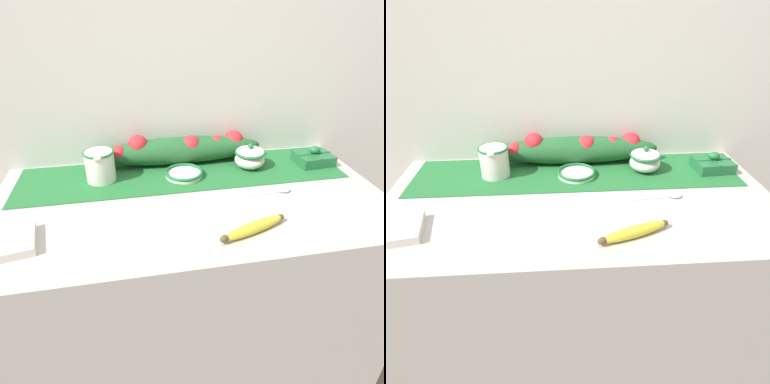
% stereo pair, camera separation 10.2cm
% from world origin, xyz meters
% --- Properties ---
extents(ground_plane, '(12.00, 12.00, 0.00)m').
position_xyz_m(ground_plane, '(0.00, 0.00, 0.00)').
color(ground_plane, '#7A6B5B').
extents(countertop, '(1.25, 0.65, 0.93)m').
position_xyz_m(countertop, '(0.00, 0.00, 0.47)').
color(countertop, '#B7B2AD').
rests_on(countertop, ground_plane).
extents(back_wall, '(2.05, 0.04, 2.40)m').
position_xyz_m(back_wall, '(0.00, 0.34, 1.20)').
color(back_wall, silver).
rests_on(back_wall, ground_plane).
extents(table_runner, '(1.15, 0.28, 0.00)m').
position_xyz_m(table_runner, '(0.00, 0.17, 0.93)').
color(table_runner, '#236B33').
rests_on(table_runner, countertop).
extents(cream_pitcher, '(0.10, 0.12, 0.11)m').
position_xyz_m(cream_pitcher, '(-0.28, 0.18, 0.99)').
color(cream_pitcher, white).
rests_on(cream_pitcher, countertop).
extents(sugar_bowl, '(0.11, 0.11, 0.10)m').
position_xyz_m(sugar_bowl, '(0.25, 0.17, 0.97)').
color(sugar_bowl, white).
rests_on(sugar_bowl, countertop).
extents(small_dish, '(0.14, 0.14, 0.02)m').
position_xyz_m(small_dish, '(-0.00, 0.15, 0.94)').
color(small_dish, white).
rests_on(small_dish, countertop).
extents(banana, '(0.21, 0.10, 0.03)m').
position_xyz_m(banana, '(0.13, -0.21, 0.95)').
color(banana, yellow).
rests_on(banana, countertop).
extents(spoon, '(0.16, 0.03, 0.01)m').
position_xyz_m(spoon, '(0.30, -0.02, 0.94)').
color(spoon, '#B7B7BC').
rests_on(spoon, countertop).
extents(napkin_stack, '(0.16, 0.16, 0.02)m').
position_xyz_m(napkin_stack, '(-0.51, -0.15, 0.94)').
color(napkin_stack, silver).
rests_on(napkin_stack, countertop).
extents(gift_box, '(0.14, 0.12, 0.07)m').
position_xyz_m(gift_box, '(0.50, 0.17, 0.96)').
color(gift_box, '#236638').
rests_on(gift_box, countertop).
extents(poinsettia_garland, '(0.63, 0.11, 0.12)m').
position_xyz_m(poinsettia_garland, '(0.00, 0.26, 0.99)').
color(poinsettia_garland, '#235B2D').
rests_on(poinsettia_garland, countertop).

